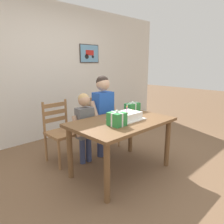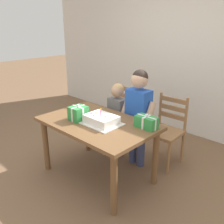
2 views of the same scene
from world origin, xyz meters
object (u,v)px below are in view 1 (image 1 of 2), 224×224
(chair_left, at_px, (61,131))
(child_younger, at_px, (85,122))
(child_older, at_px, (103,108))
(dining_table, at_px, (122,128))
(birthday_cake, at_px, (127,116))
(gift_box_beside_cake, at_px, (132,107))
(gift_box_red_large, at_px, (117,119))
(chair_right, at_px, (102,121))

(chair_left, distance_m, child_younger, 0.41)
(chair_left, xyz_separation_m, child_older, (0.58, -0.31, 0.31))
(child_younger, bearing_deg, dining_table, -70.77)
(dining_table, xyz_separation_m, birthday_cake, (0.08, -0.01, 0.15))
(birthday_cake, relative_size, gift_box_beside_cake, 1.79)
(birthday_cake, relative_size, gift_box_red_large, 2.22)
(dining_table, bearing_deg, gift_box_beside_cake, 26.27)
(birthday_cake, xyz_separation_m, child_younger, (-0.27, 0.57, -0.14))
(chair_right, distance_m, child_older, 0.50)
(child_younger, bearing_deg, chair_right, 26.91)
(birthday_cake, height_order, gift_box_beside_cake, birthday_cake)
(gift_box_red_large, height_order, chair_left, gift_box_red_large)
(birthday_cake, relative_size, chair_left, 0.48)
(gift_box_red_large, xyz_separation_m, child_younger, (0.01, 0.66, -0.17))
(gift_box_red_large, bearing_deg, dining_table, 28.33)
(gift_box_red_large, relative_size, child_younger, 0.19)
(gift_box_beside_cake, relative_size, chair_left, 0.27)
(dining_table, xyz_separation_m, chair_left, (-0.41, 0.86, -0.16))
(chair_left, distance_m, child_older, 0.73)
(chair_left, bearing_deg, birthday_cake, -60.62)
(birthday_cake, bearing_deg, child_older, 81.11)
(gift_box_red_large, bearing_deg, gift_box_beside_cake, 26.86)
(chair_left, height_order, child_younger, child_younger)
(gift_box_beside_cake, xyz_separation_m, child_younger, (-0.70, 0.30, -0.16))
(dining_table, relative_size, child_older, 1.05)
(birthday_cake, distance_m, gift_box_red_large, 0.30)
(dining_table, distance_m, chair_right, 0.96)
(gift_box_red_large, xyz_separation_m, child_older, (0.37, 0.66, -0.03))
(chair_right, relative_size, child_younger, 0.87)
(chair_right, bearing_deg, dining_table, -115.43)
(gift_box_red_large, bearing_deg, chair_right, 57.69)
(birthday_cake, xyz_separation_m, gift_box_beside_cake, (0.43, 0.26, 0.02))
(child_older, bearing_deg, chair_right, 51.90)
(gift_box_red_large, distance_m, child_older, 0.76)
(birthday_cake, bearing_deg, gift_box_red_large, -161.08)
(birthday_cake, bearing_deg, dining_table, 170.97)
(birthday_cake, bearing_deg, child_younger, 115.75)
(chair_right, distance_m, child_younger, 0.70)
(gift_box_beside_cake, bearing_deg, dining_table, -153.73)
(chair_left, relative_size, chair_right, 1.00)
(child_older, relative_size, child_younger, 1.22)
(gift_box_beside_cake, xyz_separation_m, child_older, (-0.34, 0.30, -0.01))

